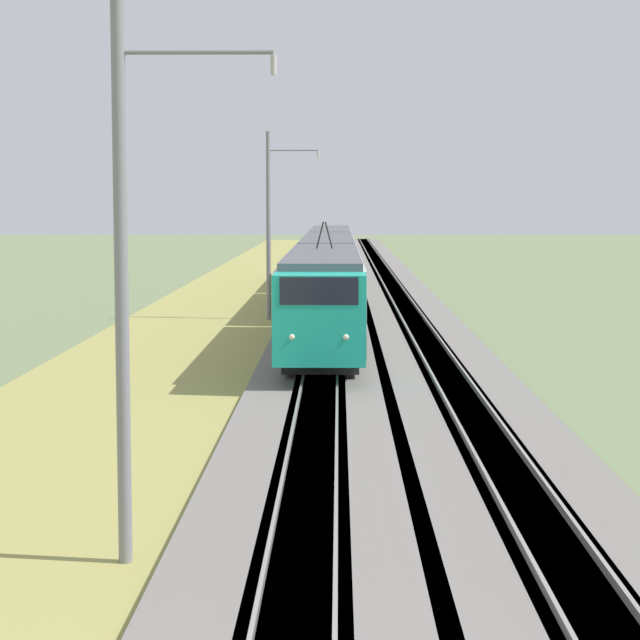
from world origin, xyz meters
name	(u,v)px	position (x,y,z in m)	size (l,w,h in m)	color
ballast_main	(327,315)	(50.00, 0.00, 0.15)	(240.00, 4.40, 0.30)	slate
ballast_adjacent	(408,316)	(50.00, -4.06, 0.15)	(240.00, 4.40, 0.30)	slate
track_main	(327,315)	(50.00, 0.00, 0.16)	(240.00, 1.57, 0.45)	#4C4238
track_adjacent	(408,315)	(50.00, -4.06, 0.16)	(240.00, 1.57, 0.45)	#4C4238
grass_verge	(218,317)	(50.00, 5.48, 0.06)	(240.00, 8.86, 0.12)	#99934C
passenger_train	(328,266)	(54.77, 0.00, 2.36)	(60.94, 2.90, 5.05)	#19A88E
catenary_mast_near	(125,278)	(7.32, 2.78, 4.68)	(0.22, 2.56, 9.06)	slate
catenary_mast_mid	(270,224)	(48.29, 2.78, 4.74)	(0.22, 2.56, 9.19)	slate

